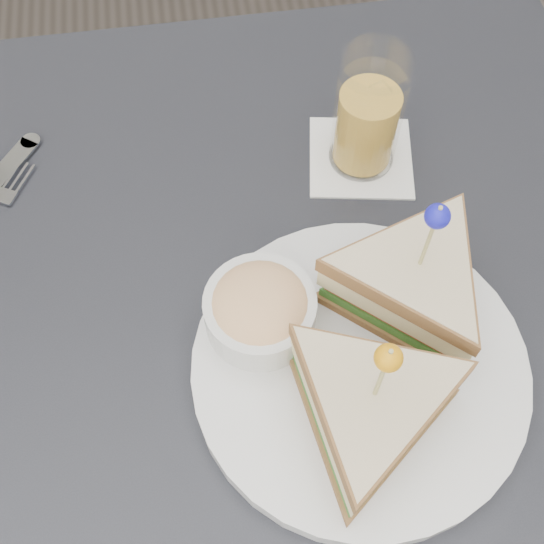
{
  "coord_description": "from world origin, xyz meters",
  "views": [
    {
      "loc": [
        -0.03,
        -0.28,
        1.32
      ],
      "look_at": [
        0.01,
        0.01,
        0.8
      ],
      "focal_mm": 45.0,
      "sensor_mm": 36.0,
      "label": 1
    }
  ],
  "objects": [
    {
      "name": "plate_meal",
      "position": [
        0.08,
        -0.07,
        0.8
      ],
      "size": [
        0.34,
        0.34,
        0.17
      ],
      "rotation": [
        0.0,
        0.0,
        0.15
      ],
      "color": "silver",
      "rests_on": "table"
    },
    {
      "name": "drink_set",
      "position": [
        0.13,
        0.16,
        0.81
      ],
      "size": [
        0.12,
        0.12,
        0.14
      ],
      "rotation": [
        0.0,
        0.0,
        -0.18
      ],
      "color": "white",
      "rests_on": "table"
    },
    {
      "name": "ground_plane",
      "position": [
        0.0,
        0.0,
        0.0
      ],
      "size": [
        3.5,
        3.5,
        0.0
      ],
      "primitive_type": "plane",
      "color": "#3F3833"
    },
    {
      "name": "table",
      "position": [
        0.0,
        0.0,
        0.67
      ],
      "size": [
        0.8,
        0.8,
        0.75
      ],
      "color": "black",
      "rests_on": "ground"
    }
  ]
}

